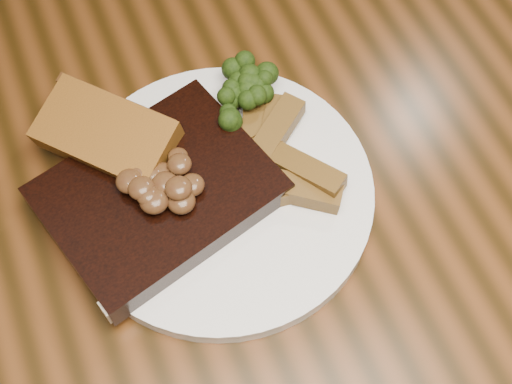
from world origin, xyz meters
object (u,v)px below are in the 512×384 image
potato_wedges (271,159)px  dining_table (272,255)px  plate (222,194)px  garlic_bread (110,146)px  steak (158,194)px

potato_wedges → dining_table: bearing=-109.2°
dining_table → plate: (-0.04, 0.03, 0.10)m
dining_table → garlic_bread: garlic_bread is taller
dining_table → potato_wedges: (0.01, 0.04, 0.12)m
dining_table → plate: size_ratio=5.80×
plate → steak: steak is taller
steak → potato_wedges: size_ratio=1.70×
plate → garlic_bread: bearing=136.5°
steak → garlic_bread: 0.07m
plate → steak: bearing=169.0°
garlic_bread → potato_wedges: size_ratio=1.07×
steak → potato_wedges: bearing=-17.8°
dining_table → garlic_bread: 0.20m
plate → steak: size_ratio=1.45×
plate → potato_wedges: (0.05, 0.01, 0.02)m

